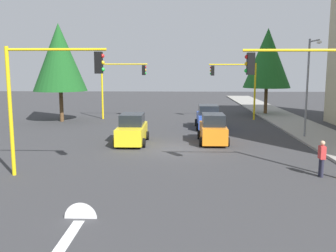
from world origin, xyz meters
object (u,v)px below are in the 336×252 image
street_lamp_curbside (310,78)px  tree_roadside_far (267,58)px  car_yellow (132,130)px  traffic_signal_near_left (304,87)px  car_orange (213,130)px  traffic_signal_far_left (236,80)px  traffic_signal_far_right (120,79)px  pedestrian_crossing (322,158)px  car_blue (208,118)px  traffic_signal_near_right (47,86)px  tree_opposite_side (59,57)px

street_lamp_curbside → tree_roadside_far: tree_roadside_far is taller
street_lamp_curbside → car_yellow: bearing=-81.4°
street_lamp_curbside → car_yellow: 12.76m
traffic_signal_near_left → tree_roadside_far: size_ratio=0.64×
traffic_signal_near_left → car_orange: (-8.14, -3.26, -3.26)m
traffic_signal_far_left → traffic_signal_near_left: bearing=0.2°
traffic_signal_far_left → traffic_signal_far_right: bearing=-90.0°
traffic_signal_far_right → pedestrian_crossing: 23.57m
traffic_signal_far_right → traffic_signal_far_left: size_ratio=1.01×
traffic_signal_far_left → car_orange: traffic_signal_far_left is taller
pedestrian_crossing → car_blue: bearing=-163.4°
traffic_signal_near_right → car_yellow: traffic_signal_near_right is taller
tree_roadside_far → car_orange: (15.86, -7.03, -5.17)m
traffic_signal_near_right → street_lamp_curbside: bearing=122.8°
tree_opposite_side → car_orange: bearing=53.8°
car_yellow → car_blue: same height
traffic_signal_far_left → car_orange: size_ratio=1.37×
traffic_signal_far_right → car_blue: size_ratio=1.33×
traffic_signal_far_left → car_yellow: size_ratio=1.32×
street_lamp_curbside → pedestrian_crossing: street_lamp_curbside is taller
tree_roadside_far → pedestrian_crossing: (23.77, -2.71, -5.16)m
car_blue → traffic_signal_far_right: bearing=-124.3°
traffic_signal_far_left → tree_opposite_side: size_ratio=0.61×
traffic_signal_near_left → traffic_signal_far_left: 20.00m
tree_roadside_far → car_orange: size_ratio=2.29×
traffic_signal_near_left → car_blue: 15.06m
traffic_signal_near_left → tree_opposite_side: tree_opposite_side is taller
traffic_signal_far_left → tree_opposite_side: (2.00, -16.67, 2.08)m
car_blue → street_lamp_curbside: bearing=54.3°
car_orange → pedestrian_crossing: 9.02m
tree_opposite_side → pedestrian_crossing: (17.77, 17.79, -5.08)m
car_blue → tree_roadside_far: bearing=144.3°
tree_opposite_side → tree_roadside_far: (-6.00, 20.50, 0.08)m
traffic_signal_far_left → pedestrian_crossing: (19.77, 1.12, -3.00)m
traffic_signal_near_right → car_blue: bearing=149.9°
traffic_signal_near_right → traffic_signal_near_left: size_ratio=1.01×
traffic_signal_near_right → traffic_signal_far_left: bearing=150.3°
traffic_signal_near_left → car_blue: bearing=-167.7°
traffic_signal_far_left → pedestrian_crossing: traffic_signal_far_left is taller
tree_opposite_side → car_blue: 14.95m
street_lamp_curbside → tree_roadside_far: size_ratio=0.76×
traffic_signal_near_left → car_orange: bearing=-158.2°
tree_roadside_far → traffic_signal_far_left: bearing=-43.7°
tree_opposite_side → street_lamp_curbside: bearing=67.4°
traffic_signal_far_left → tree_opposite_side: 16.92m
car_yellow → pedestrian_crossing: 12.31m
street_lamp_curbside → car_orange: (1.47, -6.73, -3.45)m
tree_opposite_side → pedestrian_crossing: size_ratio=5.35×
traffic_signal_far_right → car_orange: size_ratio=1.38×
tree_roadside_far → pedestrian_crossing: bearing=-6.5°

